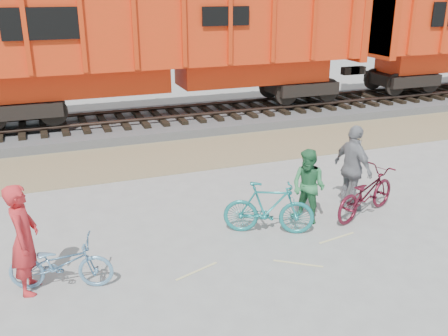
{
  "coord_description": "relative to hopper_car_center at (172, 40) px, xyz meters",
  "views": [
    {
      "loc": [
        -3.23,
        -8.13,
        4.74
      ],
      "look_at": [
        0.37,
        1.5,
        0.98
      ],
      "focal_mm": 40.0,
      "sensor_mm": 36.0,
      "label": 1
    }
  ],
  "objects": [
    {
      "name": "bicycle_maroon",
      "position": [
        1.89,
        -8.88,
        -2.49
      ],
      "size": [
        2.1,
        1.38,
        1.04
      ],
      "primitive_type": "imported",
      "rotation": [
        0.0,
        0.0,
        1.95
      ],
      "color": "#52101F",
      "rests_on": "ground"
    },
    {
      "name": "ground",
      "position": [
        -1.25,
        -9.0,
        -3.01
      ],
      "size": [
        120.0,
        120.0,
        0.0
      ],
      "primitive_type": "plane",
      "color": "#9E9E99",
      "rests_on": "ground"
    },
    {
      "name": "ballast_bed",
      "position": [
        -1.25,
        0.0,
        -2.86
      ],
      "size": [
        120.0,
        4.0,
        0.3
      ],
      "primitive_type": "cube",
      "color": "slate",
      "rests_on": "ground"
    },
    {
      "name": "hopper_car_center",
      "position": [
        0.0,
        0.0,
        0.0
      ],
      "size": [
        14.0,
        3.13,
        4.65
      ],
      "color": "black",
      "rests_on": "track"
    },
    {
      "name": "person_solo",
      "position": [
        -4.99,
        -9.37,
        -2.07
      ],
      "size": [
        0.57,
        0.76,
        1.88
      ],
      "primitive_type": "imported",
      "rotation": [
        0.0,
        0.0,
        1.38
      ],
      "color": "red",
      "rests_on": "ground"
    },
    {
      "name": "bicycle_teal",
      "position": [
        -0.44,
        -8.9,
        -2.46
      ],
      "size": [
        1.88,
        1.25,
        1.1
      ],
      "primitive_type": "imported",
      "rotation": [
        0.0,
        0.0,
        1.13
      ],
      "color": "#1D7D7E",
      "rests_on": "ground"
    },
    {
      "name": "person_man",
      "position": [
        0.56,
        -8.7,
        -2.21
      ],
      "size": [
        0.9,
        0.97,
        1.59
      ],
      "primitive_type": "imported",
      "rotation": [
        0.0,
        0.0,
        -1.07
      ],
      "color": "#2D7343",
      "rests_on": "ground"
    },
    {
      "name": "bicycle_blue",
      "position": [
        -4.49,
        -9.47,
        -2.56
      ],
      "size": [
        1.8,
        1.06,
        0.89
      ],
      "primitive_type": "imported",
      "rotation": [
        0.0,
        0.0,
        1.28
      ],
      "color": "#6596BB",
      "rests_on": "ground"
    },
    {
      "name": "track",
      "position": [
        -1.25,
        0.0,
        -2.53
      ],
      "size": [
        120.0,
        2.6,
        0.24
      ],
      "color": "black",
      "rests_on": "ballast_bed"
    },
    {
      "name": "person_woman",
      "position": [
        1.79,
        -8.48,
        -2.04
      ],
      "size": [
        0.6,
        1.18,
        1.94
      ],
      "primitive_type": "imported",
      "rotation": [
        0.0,
        0.0,
        1.69
      ],
      "color": "gray",
      "rests_on": "ground"
    },
    {
      "name": "gravel_strip",
      "position": [
        -1.25,
        -3.5,
        -3.0
      ],
      "size": [
        120.0,
        3.0,
        0.02
      ],
      "primitive_type": "cube",
      "color": "#8E7D58",
      "rests_on": "ground"
    }
  ]
}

